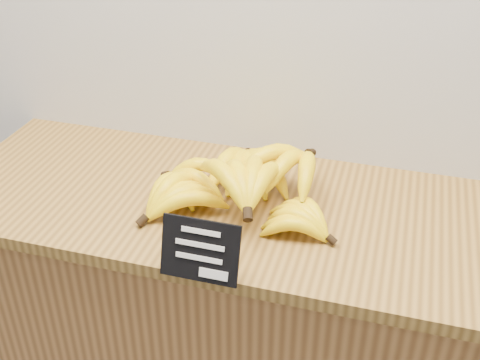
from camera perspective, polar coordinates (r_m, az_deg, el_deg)
The scene contains 4 objects.
counter at distance 1.69m, azimuth 0.49°, elevation -15.80°, with size 1.29×0.50×0.90m, color #996531.
counter_top at distance 1.38m, azimuth 0.58°, elevation -2.66°, with size 1.42×0.54×0.03m, color olive.
chalkboard_sign at distance 1.14m, azimuth -3.82°, elevation -6.70°, with size 0.15×0.01×0.12m, color black.
banana_pile at distance 1.34m, azimuth 0.14°, elevation -0.06°, with size 0.48×0.39×0.13m.
Camera 1 is at (0.18, 1.65, 1.69)m, focal length 45.00 mm.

